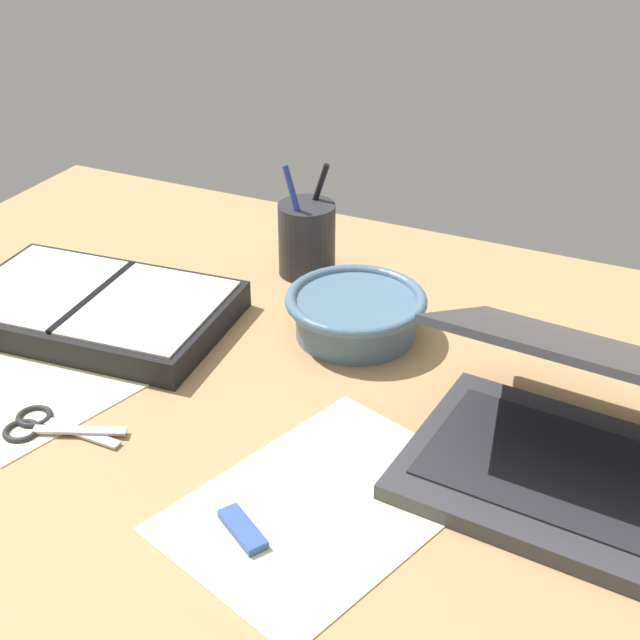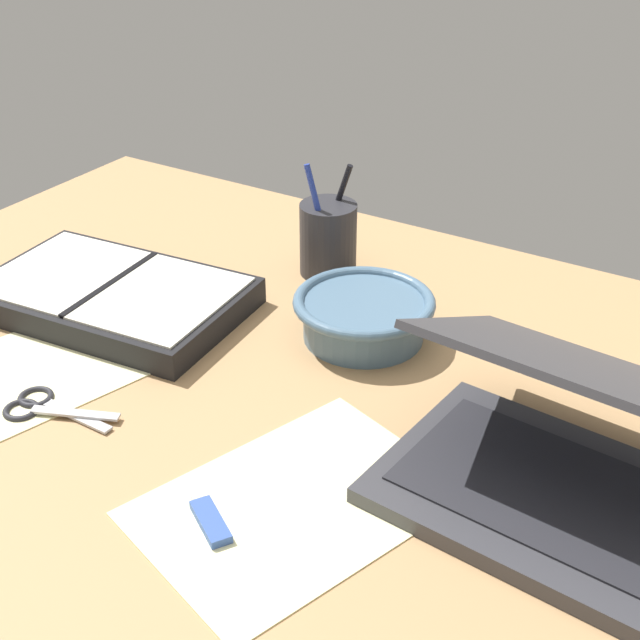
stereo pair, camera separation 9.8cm
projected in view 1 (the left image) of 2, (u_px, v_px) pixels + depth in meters
The scene contains 9 objects.
desk_top at pixel (305, 421), 95.57cm from camera, with size 140.00×100.00×2.00cm, color tan.
laptop at pixel (584, 438), 83.76cm from camera, with size 33.34×30.05×16.54cm.
bowl at pixel (356, 312), 107.60cm from camera, with size 17.17×17.17×5.57cm.
pen_cup at pixel (307, 238), 120.95cm from camera, with size 7.78×7.78×16.16cm.
planner at pixel (95, 308), 110.99cm from camera, with size 34.85×23.74×3.92cm.
scissors at pixel (41, 426), 92.69cm from camera, with size 12.91×6.76×0.80cm.
paper_sheet_front at pixel (323, 504), 82.77cm from camera, with size 20.10×28.43×0.16cm, color #F4EFB2.
paper_sheet_beside_planner at pixel (45, 381), 100.29cm from camera, with size 19.22×23.59×0.16cm, color #F4EFB2.
usb_drive at pixel (241, 528), 79.41cm from camera, with size 6.94×5.19×1.00cm.
Camera 1 is at (34.05, -69.05, 58.69)cm, focal length 50.00 mm.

